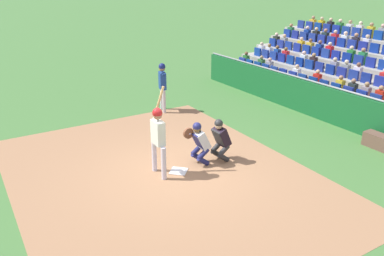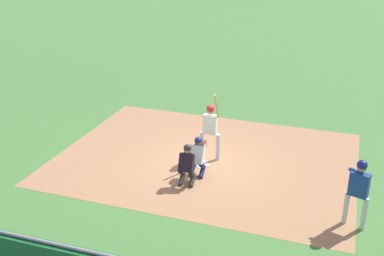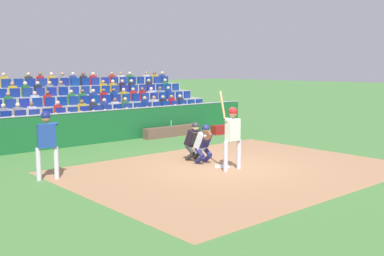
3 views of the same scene
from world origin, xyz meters
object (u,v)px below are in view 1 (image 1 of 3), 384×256
at_px(batter_at_plate, 158,134).
at_px(catcher_crouching, 199,141).
at_px(on_deck_batter, 162,82).
at_px(home_plate_umpire, 220,138).
at_px(home_plate_marker, 179,171).

distance_m(batter_at_plate, catcher_crouching, 1.32).
distance_m(batter_at_plate, on_deck_batter, 5.19).
bearing_deg(on_deck_batter, home_plate_umpire, 171.63).
distance_m(home_plate_marker, catcher_crouching, 1.00).
bearing_deg(home_plate_marker, batter_at_plate, 76.31).
height_order(home_plate_marker, on_deck_batter, on_deck_batter).
height_order(home_plate_marker, home_plate_umpire, home_plate_umpire).
relative_size(catcher_crouching, home_plate_umpire, 0.99).
distance_m(home_plate_umpire, on_deck_batter, 4.76).
bearing_deg(home_plate_umpire, on_deck_batter, -8.37).
relative_size(batter_at_plate, on_deck_batter, 1.26).
height_order(catcher_crouching, home_plate_umpire, home_plate_umpire).
xyz_separation_m(batter_at_plate, home_plate_umpire, (-0.17, -1.85, -0.48)).
bearing_deg(on_deck_batter, catcher_crouching, 163.90).
bearing_deg(home_plate_umpire, batter_at_plate, 84.89).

